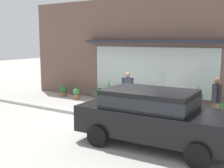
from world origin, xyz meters
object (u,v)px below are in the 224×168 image
Objects in this scene: potted_plant_by_entrance at (223,110)px; potted_plant_trailing_edge at (198,99)px; parked_car_black at (154,114)px; potted_plant_window_left at (133,96)px; pedestrian_with_handbag at (127,89)px; potted_plant_window_right at (109,92)px; potted_plant_window_center at (77,93)px; potted_plant_doorstep at (100,94)px; pedestrian_passerby at (216,98)px; potted_plant_low_front at (64,91)px; fire_hydrant at (109,102)px.

potted_plant_by_entrance is 1.04m from potted_plant_trailing_edge.
parked_car_black is 5.19m from potted_plant_window_left.
parked_car_black is (2.54, -2.87, -0.07)m from pedestrian_with_handbag.
potted_plant_trailing_edge is at bearing 88.24° from parked_car_black.
potted_plant_window_center is at bearing -179.33° from potted_plant_window_right.
potted_plant_trailing_edge is at bearing -0.47° from potted_plant_doorstep.
potted_plant_doorstep is at bearing -145.82° from pedestrian_passerby.
pedestrian_with_handbag reaches higher than potted_plant_low_front.
potted_plant_low_front is (-7.07, 4.05, -0.61)m from parked_car_black.
pedestrian_with_handbag reaches higher than potted_plant_doorstep.
fire_hydrant is 1.52× the size of potted_plant_low_front.
potted_plant_doorstep is at bearing 179.53° from potted_plant_trailing_edge.
potted_plant_doorstep is 4.83m from potted_plant_trailing_edge.
fire_hydrant is 1.39× the size of potted_plant_doorstep.
potted_plant_doorstep is 1.86m from potted_plant_window_left.
pedestrian_with_handbag is at bearing 30.71° from fire_hydrant.
potted_plant_trailing_edge reaches higher than potted_plant_window_right.
potted_plant_by_entrance is at bearing 3.90° from potted_plant_window_center.
parked_car_black is 5.55m from potted_plant_window_right.
potted_plant_by_entrance is (4.11, 1.74, -0.13)m from fire_hydrant.
potted_plant_doorstep is at bearing -66.68° from pedestrian_with_handbag.
pedestrian_passerby reaches higher than potted_plant_window_right.
potted_plant_doorstep is 5.81m from potted_plant_by_entrance.
potted_plant_doorstep is 0.54× the size of potted_plant_window_right.
potted_plant_window_right is at bearing 0.67° from potted_plant_window_center.
potted_plant_doorstep is (-2.31, 1.36, -0.65)m from pedestrian_with_handbag.
pedestrian_passerby is 0.37× the size of parked_car_black.
potted_plant_window_center is (-1.91, -0.02, -0.24)m from potted_plant_window_right.
pedestrian_with_handbag is 2.86× the size of potted_plant_window_center.
potted_plant_doorstep is 2.23m from potted_plant_low_front.
pedestrian_passerby reaches higher than potted_plant_doorstep.
fire_hydrant reaches higher than potted_plant_low_front.
fire_hydrant reaches higher than potted_plant_by_entrance.
pedestrian_with_handbag is at bearing -14.81° from potted_plant_window_center.
potted_plant_by_entrance is (8.03, 0.19, 0.01)m from potted_plant_low_front.
potted_plant_window_right is at bearing -174.88° from potted_plant_by_entrance.
parked_car_black is at bearing -89.54° from potted_plant_trailing_edge.
pedestrian_passerby reaches higher than potted_plant_window_center.
pedestrian_passerby is at bearing -8.52° from potted_plant_low_front.
potted_plant_by_entrance is at bearing 1.38° from potted_plant_low_front.
pedestrian_with_handbag is at bearing -152.15° from potted_plant_trailing_edge.
potted_plant_window_left is at bearing 21.84° from potted_plant_window_right.
potted_plant_window_left is at bearing -179.59° from potted_plant_by_entrance.
potted_plant_window_right is (0.81, -0.44, 0.22)m from potted_plant_doorstep.
potted_plant_window_center is at bearing -157.09° from potted_plant_doorstep.
potted_plant_window_right is (-5.00, -0.45, 0.25)m from potted_plant_by_entrance.
potted_plant_window_right is at bearing -28.46° from potted_plant_doorstep.
potted_plant_window_center is (1.13, -0.28, 0.02)m from potted_plant_low_front.
potted_plant_by_entrance is (0.96, 4.24, -0.60)m from parked_car_black.
potted_plant_by_entrance is 1.04× the size of potted_plant_window_center.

